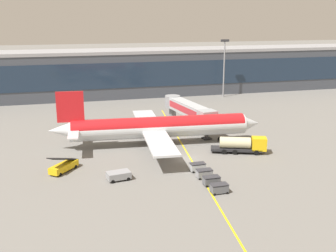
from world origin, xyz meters
TOP-DOWN VIEW (x-y plane):
  - ground_plane at (0.00, 0.00)m, footprint 700.00×700.00m
  - apron_lead_in_line at (1.22, 2.00)m, footprint 10.16×79.43m
  - terminal_building at (10.58, 68.19)m, footprint 212.36×16.83m
  - main_airliner at (-2.83, 9.87)m, footprint 44.69×35.40m
  - jet_bridge at (7.08, 20.88)m, footprint 6.58×22.15m
  - fuel_tanker at (11.89, 0.28)m, footprint 10.98×6.18m
  - belt_loader at (-22.50, -0.76)m, footprint 5.45×6.14m
  - pushback_tug at (-13.93, -7.14)m, footprint 4.10×2.85m
  - baggage_cart_0 at (0.20, -16.45)m, footprint 2.67×1.65m
  - baggage_cart_1 at (0.16, -13.25)m, footprint 2.67×1.65m
  - baggage_cart_2 at (0.12, -10.05)m, footprint 2.67×1.65m
  - baggage_cart_3 at (0.07, -6.85)m, footprint 2.67×1.65m
  - apron_light_mast_0 at (31.23, 56.23)m, footprint 2.80×0.50m

SIDE VIEW (x-z plane):
  - ground_plane at x=0.00m, z-range 0.00..0.00m
  - apron_lead_in_line at x=1.22m, z-range 0.00..0.01m
  - baggage_cart_0 at x=0.20m, z-range 0.04..1.52m
  - baggage_cart_1 at x=0.16m, z-range 0.04..1.52m
  - baggage_cart_2 at x=0.12m, z-range 0.04..1.52m
  - baggage_cart_3 at x=0.07m, z-range 0.04..1.52m
  - pushback_tug at x=-13.93m, z-range 0.15..1.55m
  - belt_loader at x=-22.50m, z-range -0.75..2.73m
  - fuel_tanker at x=11.89m, z-range 0.12..3.37m
  - main_airliner at x=-2.83m, z-range -2.12..9.84m
  - jet_bridge at x=7.08m, z-range 1.58..8.13m
  - terminal_building at x=10.58m, z-range 0.02..15.49m
  - apron_light_mast_0 at x=31.23m, z-range 1.89..20.92m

